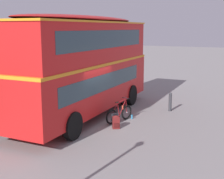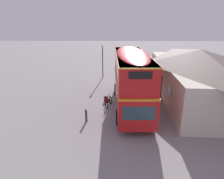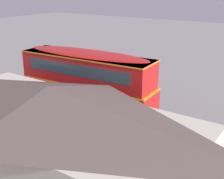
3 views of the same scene
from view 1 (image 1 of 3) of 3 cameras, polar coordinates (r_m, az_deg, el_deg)
The scene contains 6 objects.
ground_plane at distance 14.27m, azimuth -4.87°, elevation -6.04°, with size 120.00×120.00×0.00m, color gray.
double_decker_bus at distance 14.82m, azimuth -5.02°, elevation 5.06°, with size 9.98×2.85×4.79m.
touring_bicycle at distance 14.18m, azimuth 1.21°, elevation -4.54°, with size 1.67×0.65×1.05m.
backpack_on_ground at distance 13.32m, azimuth 0.74°, elevation -5.95°, with size 0.36×0.38×0.57m.
water_bottle_blue_sports at distance 14.78m, azimuth 3.66°, elevation -4.99°, with size 0.08×0.08×0.23m.
kerb_bollard at distance 16.30m, azimuth 10.62°, elevation -2.19°, with size 0.16×0.16×0.97m.
Camera 1 is at (-11.61, -7.14, 4.23)m, focal length 49.87 mm.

